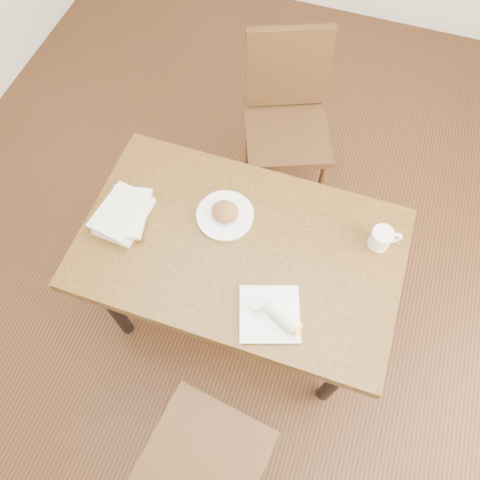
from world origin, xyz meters
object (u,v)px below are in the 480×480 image
(coffee_mug, at_px, (382,238))
(plate_burrito, at_px, (274,315))
(chair_far, at_px, (287,112))
(book_stack, at_px, (124,214))
(table, at_px, (240,256))
(plate_scone, at_px, (225,214))

(coffee_mug, bearing_deg, plate_burrito, -126.30)
(coffee_mug, relative_size, plate_burrito, 0.45)
(chair_far, height_order, coffee_mug, chair_far)
(chair_far, bearing_deg, book_stack, -114.53)
(table, distance_m, plate_burrito, 0.32)
(chair_far, xyz_separation_m, coffee_mug, (0.55, -0.71, 0.25))
(plate_burrito, bearing_deg, book_stack, 163.04)
(plate_scone, height_order, plate_burrito, same)
(plate_scone, bearing_deg, plate_burrito, -48.05)
(coffee_mug, bearing_deg, table, -160.20)
(book_stack, bearing_deg, coffee_mug, 11.93)
(plate_scone, bearing_deg, coffee_mug, 7.44)
(plate_scone, relative_size, plate_burrito, 0.84)
(table, bearing_deg, plate_scone, 133.08)
(table, distance_m, plate_scone, 0.18)
(chair_far, xyz_separation_m, plate_burrito, (0.25, -1.12, 0.22))
(table, xyz_separation_m, book_stack, (-0.47, -0.02, 0.12))
(table, xyz_separation_m, coffee_mug, (0.50, 0.18, 0.13))
(coffee_mug, xyz_separation_m, book_stack, (-0.97, -0.21, -0.01))
(chair_far, xyz_separation_m, plate_scone, (-0.05, -0.79, 0.22))
(chair_far, bearing_deg, table, -86.75)
(chair_far, distance_m, book_stack, 1.03)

